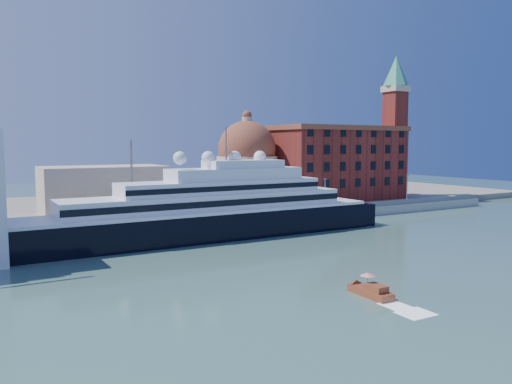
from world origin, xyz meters
TOP-DOWN VIEW (x-y plane):
  - ground at (0.00, 0.00)m, footprint 400.00×400.00m
  - quay at (0.00, 34.00)m, footprint 180.00×10.00m
  - land at (0.00, 75.00)m, footprint 260.00×72.00m
  - quay_fence at (0.00, 29.50)m, footprint 180.00×0.10m
  - superyacht at (-11.44, 23.00)m, footprint 91.14×12.63m
  - service_barge at (-42.86, 19.57)m, footprint 11.64×4.20m
  - water_taxi at (-5.97, -24.28)m, footprint 2.36×6.65m
  - warehouse at (52.00, 52.00)m, footprint 43.00×19.00m
  - campanile at (76.00, 52.00)m, footprint 8.40×8.40m
  - church at (6.39, 57.72)m, footprint 66.00×18.00m
  - lamp_posts at (-12.67, 32.27)m, footprint 120.80×2.40m

SIDE VIEW (x-z plane):
  - ground at x=0.00m, z-range 0.00..0.00m
  - service_barge at x=-42.86m, z-range -0.55..2.04m
  - water_taxi at x=-5.97m, z-range -0.82..2.32m
  - land at x=0.00m, z-range 0.00..2.00m
  - quay at x=0.00m, z-range 0.00..2.50m
  - quay_fence at x=0.00m, z-range 2.50..3.70m
  - superyacht at x=-11.44m, z-range -8.92..18.32m
  - lamp_posts at x=-12.67m, z-range 0.84..18.84m
  - church at x=6.39m, z-range -1.84..23.66m
  - warehouse at x=52.00m, z-range 2.16..25.41m
  - campanile at x=76.00m, z-range 5.26..52.26m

